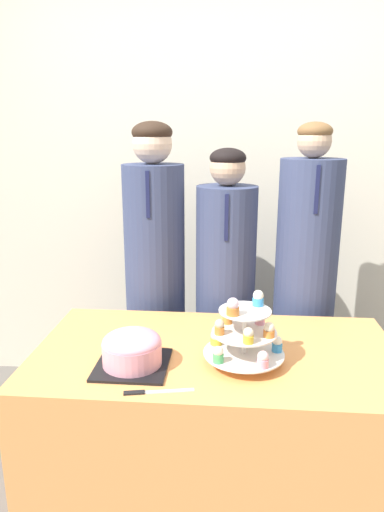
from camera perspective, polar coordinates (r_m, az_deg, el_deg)
The scene contains 8 objects.
wall_back at distance 2.80m, azimuth 4.03°, elevation 10.36°, with size 9.00×0.06×2.70m.
table at distance 2.04m, azimuth 2.89°, elevation -21.16°, with size 1.43×0.76×0.75m.
round_cake at distance 1.71m, azimuth -7.52°, elevation -11.45°, with size 0.26×0.26×0.14m.
cake_knife at distance 1.57m, azimuth -5.65°, elevation -16.60°, with size 0.23×0.06×0.01m.
cupcake_stand at distance 1.70m, azimuth 6.57°, elevation -9.62°, with size 0.30×0.30×0.27m.
student_0 at distance 2.43m, azimuth -4.58°, elevation -4.18°, with size 0.31×0.32×1.64m.
student_1 at distance 2.42m, azimuth 4.15°, elevation -5.94°, with size 0.31×0.31×1.51m.
student_2 at distance 2.43m, azimuth 13.81°, elevation -4.85°, with size 0.31×0.32×1.63m.
Camera 1 is at (0.04, -1.26, 1.58)m, focal length 32.00 mm.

